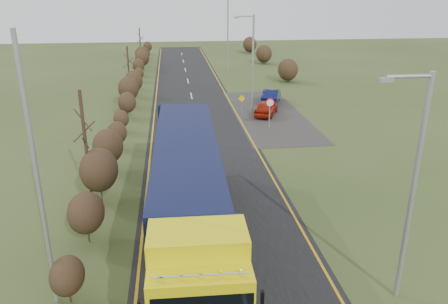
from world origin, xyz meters
TOP-DOWN VIEW (x-y plane):
  - ground at (0.00, 0.00)m, footprint 160.00×160.00m
  - road at (0.00, 10.00)m, footprint 8.00×120.00m
  - layby at (6.50, 20.00)m, footprint 6.00×18.00m
  - lane_markings at (0.00, 9.69)m, footprint 7.52×116.00m
  - hedgerow at (-6.00, 7.89)m, footprint 2.24×102.04m
  - lorry at (-1.56, -0.96)m, footprint 3.17×16.37m
  - car_red_hatchback at (6.25, 19.63)m, footprint 3.06×4.23m
  - car_blue_sedan at (7.67, 23.84)m, footprint 2.84×4.55m
  - streetlight_near at (5.70, -5.09)m, footprint 1.77×0.18m
  - streetlight_mid at (5.05, 20.76)m, footprint 1.83×0.18m
  - streetlight_far at (5.66, 42.59)m, footprint 2.10×0.20m
  - left_pole at (-6.53, -3.87)m, footprint 0.16×0.16m
  - speed_sign at (5.53, 15.15)m, footprint 0.73×0.10m
  - warning_board at (4.20, 20.64)m, footprint 0.64×0.11m

SIDE VIEW (x-z plane):
  - ground at x=0.00m, z-range 0.00..0.00m
  - road at x=0.00m, z-range 0.00..0.02m
  - layby at x=6.50m, z-range 0.00..0.02m
  - lane_markings at x=0.00m, z-range 0.03..0.03m
  - car_red_hatchback at x=6.25m, z-range 0.00..1.34m
  - car_blue_sedan at x=7.67m, z-range 0.00..1.42m
  - warning_board at x=4.20m, z-range 0.16..1.84m
  - hedgerow at x=-6.00m, z-range -1.41..4.64m
  - speed_sign at x=5.53m, z-range 0.56..3.20m
  - lorry at x=-1.56m, z-range 0.31..4.85m
  - streetlight_near at x=5.70m, z-range 0.40..8.66m
  - streetlight_mid at x=5.05m, z-range 0.42..9.01m
  - left_pole at x=-6.53m, z-range 0.00..9.56m
  - streetlight_far at x=5.66m, z-range 0.53..10.45m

